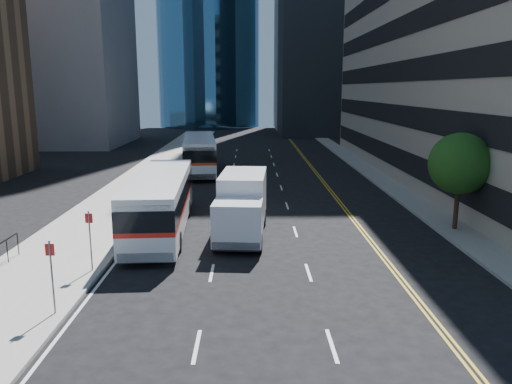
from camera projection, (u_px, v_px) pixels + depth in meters
ground at (301, 292)px, 18.65m from camera, size 160.00×160.00×0.00m
sidewalk_west at (150, 176)px, 42.98m from camera, size 5.00×90.00×0.15m
sidewalk_east at (375, 176)px, 43.23m from camera, size 2.00×90.00×0.15m
midrise_west at (52, 11)px, 65.66m from camera, size 18.00×18.00×35.00m
street_tree at (460, 164)px, 25.86m from camera, size 3.20×3.20×5.10m
bus_front at (161, 201)px, 26.25m from camera, size 3.20×11.87×3.03m
bus_rear at (200, 153)px, 45.40m from camera, size 3.92×12.54×3.18m
box_truck at (242, 205)px, 25.39m from camera, size 2.70×6.74×3.16m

